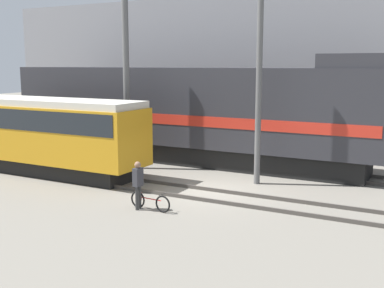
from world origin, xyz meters
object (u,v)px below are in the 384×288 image
at_px(freight_locomotive, 186,113).
at_px(streetcar, 44,131).
at_px(bicycle, 150,202).
at_px(person, 138,180).
at_px(utility_pole_center, 259,93).
at_px(utility_pole_left, 126,83).

relative_size(freight_locomotive, streetcar, 1.97).
relative_size(bicycle, person, 0.99).
height_order(streetcar, person, streetcar).
distance_m(bicycle, utility_pole_center, 6.69).
xyz_separation_m(person, utility_pole_left, (-4.33, 5.44, 3.11)).
distance_m(freight_locomotive, utility_pole_left, 3.63).
xyz_separation_m(freight_locomotive, person, (2.60, -8.21, -1.51)).
xyz_separation_m(streetcar, person, (7.00, -2.67, -0.95)).
height_order(freight_locomotive, utility_pole_center, utility_pole_center).
xyz_separation_m(bicycle, utility_pole_center, (1.94, 5.32, 3.56)).
relative_size(streetcar, person, 5.96).
bearing_deg(utility_pole_left, streetcar, -134.02).
xyz_separation_m(streetcar, utility_pole_left, (2.68, 2.77, 2.16)).
bearing_deg(person, utility_pole_center, 66.59).
height_order(freight_locomotive, streetcar, freight_locomotive).
height_order(bicycle, person, person).
bearing_deg(utility_pole_center, freight_locomotive, 150.80).
relative_size(streetcar, bicycle, 6.05).
height_order(streetcar, bicycle, streetcar).
distance_m(freight_locomotive, streetcar, 7.10).
bearing_deg(utility_pole_left, utility_pole_center, 0.00).
bearing_deg(person, streetcar, 159.13).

